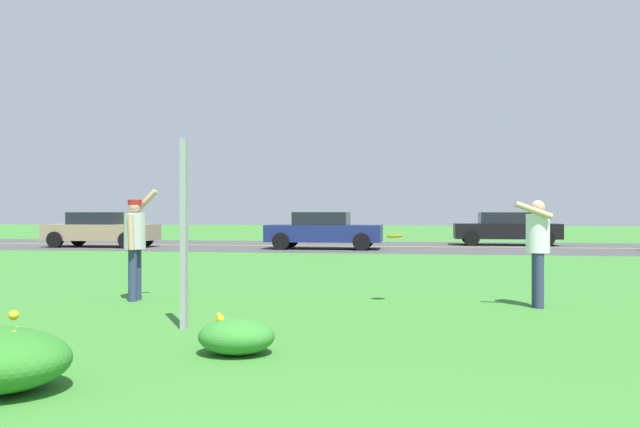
# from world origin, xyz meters

# --- Properties ---
(ground_plane) EXTENTS (120.00, 120.00, 0.00)m
(ground_plane) POSITION_xyz_m (0.00, 12.54, 0.00)
(ground_plane) COLOR #387A2D
(highway_strip) EXTENTS (120.00, 9.46, 0.01)m
(highway_strip) POSITION_xyz_m (0.00, 25.09, 0.00)
(highway_strip) COLOR #424244
(highway_strip) RESTS_ON ground
(highway_center_stripe) EXTENTS (120.00, 0.16, 0.00)m
(highway_center_stripe) POSITION_xyz_m (0.00, 25.09, 0.01)
(highway_center_stripe) COLOR yellow
(highway_center_stripe) RESTS_ON ground
(daylily_clump_mid_left) EXTENTS (0.77, 0.67, 0.39)m
(daylily_clump_mid_left) POSITION_xyz_m (-1.48, 4.44, 0.18)
(daylily_clump_mid_left) COLOR #337F2D
(daylily_clump_mid_left) RESTS_ON ground
(sign_post_near_path) EXTENTS (0.07, 0.10, 2.30)m
(sign_post_near_path) POSITION_xyz_m (-2.50, 5.67, 1.15)
(sign_post_near_path) COLOR #93969B
(sign_post_near_path) RESTS_ON ground
(person_thrower_red_cap_gray_shirt) EXTENTS (0.46, 0.50, 1.80)m
(person_thrower_red_cap_gray_shirt) POSITION_xyz_m (-4.19, 7.91, 0.99)
(person_thrower_red_cap_gray_shirt) COLOR #B2B2B7
(person_thrower_red_cap_gray_shirt) RESTS_ON ground
(person_catcher_white_shirt) EXTENTS (0.54, 0.50, 1.59)m
(person_catcher_white_shirt) POSITION_xyz_m (2.05, 8.15, 0.95)
(person_catcher_white_shirt) COLOR silver
(person_catcher_white_shirt) RESTS_ON ground
(frisbee_orange) EXTENTS (0.25, 0.25, 0.08)m
(frisbee_orange) POSITION_xyz_m (-0.07, 8.27, 1.04)
(frisbee_orange) COLOR orange
(car_tan_leftmost) EXTENTS (4.50, 2.00, 1.45)m
(car_tan_leftmost) POSITION_xyz_m (-12.82, 22.96, 0.74)
(car_tan_leftmost) COLOR #937F60
(car_tan_leftmost) RESTS_ON ground
(car_navy_center_left) EXTENTS (4.50, 2.00, 1.45)m
(car_navy_center_left) POSITION_xyz_m (-3.42, 22.96, 0.74)
(car_navy_center_left) COLOR navy
(car_navy_center_left) RESTS_ON ground
(car_black_center_right) EXTENTS (4.50, 2.00, 1.45)m
(car_black_center_right) POSITION_xyz_m (4.07, 27.21, 0.74)
(car_black_center_right) COLOR black
(car_black_center_right) RESTS_ON ground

